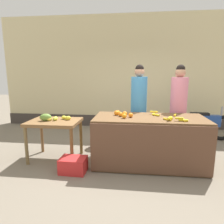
# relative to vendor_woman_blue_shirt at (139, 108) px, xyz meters

# --- Properties ---
(ground_plane) EXTENTS (24.00, 24.00, 0.00)m
(ground_plane) POSITION_rel_vendor_woman_blue_shirt_xyz_m (-0.14, -0.70, -0.94)
(ground_plane) COLOR #756B5B
(market_wall_back) EXTENTS (8.37, 0.23, 3.44)m
(market_wall_back) POSITION_rel_vendor_woman_blue_shirt_xyz_m (-0.14, 2.03, 0.75)
(market_wall_back) COLOR beige
(market_wall_back) RESTS_ON ground
(fruit_stall_counter) EXTENTS (2.00, 0.93, 0.90)m
(fruit_stall_counter) POSITION_rel_vendor_woman_blue_shirt_xyz_m (0.19, -0.71, -0.49)
(fruit_stall_counter) COLOR brown
(fruit_stall_counter) RESTS_ON ground
(side_table_wooden) EXTENTS (0.96, 0.72, 0.78)m
(side_table_wooden) POSITION_rel_vendor_woman_blue_shirt_xyz_m (-1.62, -0.70, -0.27)
(side_table_wooden) COLOR brown
(side_table_wooden) RESTS_ON ground
(banana_bunch_pile) EXTENTS (0.58, 0.65, 0.07)m
(banana_bunch_pile) POSITION_rel_vendor_woman_blue_shirt_xyz_m (0.51, -0.77, -0.02)
(banana_bunch_pile) COLOR yellow
(banana_bunch_pile) RESTS_ON fruit_stall_counter
(orange_pile) EXTENTS (0.36, 0.39, 0.09)m
(orange_pile) POSITION_rel_vendor_woman_blue_shirt_xyz_m (-0.31, -0.69, -0.00)
(orange_pile) COLOR orange
(orange_pile) RESTS_ON fruit_stall_counter
(mango_papaya_pile) EXTENTS (0.59, 0.31, 0.14)m
(mango_papaya_pile) POSITION_rel_vendor_woman_blue_shirt_xyz_m (-1.66, -0.70, -0.10)
(mango_papaya_pile) COLOR yellow
(mango_papaya_pile) RESTS_ON side_table_wooden
(vendor_woman_blue_shirt) EXTENTS (0.34, 0.34, 1.86)m
(vendor_woman_blue_shirt) POSITION_rel_vendor_woman_blue_shirt_xyz_m (0.00, 0.00, 0.00)
(vendor_woman_blue_shirt) COLOR #33333D
(vendor_woman_blue_shirt) RESTS_ON ground
(vendor_woman_pink_shirt) EXTENTS (0.34, 0.34, 1.86)m
(vendor_woman_pink_shirt) POSITION_rel_vendor_woman_blue_shirt_xyz_m (0.83, -0.04, -0.00)
(vendor_woman_pink_shirt) COLOR #33333D
(vendor_woman_pink_shirt) RESTS_ON ground
(parked_motorcycle) EXTENTS (1.60, 0.18, 0.88)m
(parked_motorcycle) POSITION_rel_vendor_woman_blue_shirt_xyz_m (1.66, 0.87, -0.54)
(parked_motorcycle) COLOR black
(parked_motorcycle) RESTS_ON ground
(produce_crate) EXTENTS (0.45, 0.33, 0.26)m
(produce_crate) POSITION_rel_vendor_woman_blue_shirt_xyz_m (-1.11, -1.20, -0.81)
(produce_crate) COLOR red
(produce_crate) RESTS_ON ground
(produce_sack) EXTENTS (0.44, 0.41, 0.54)m
(produce_sack) POSITION_rel_vendor_woman_blue_shirt_xyz_m (-0.89, 0.03, -0.67)
(produce_sack) COLOR maroon
(produce_sack) RESTS_ON ground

